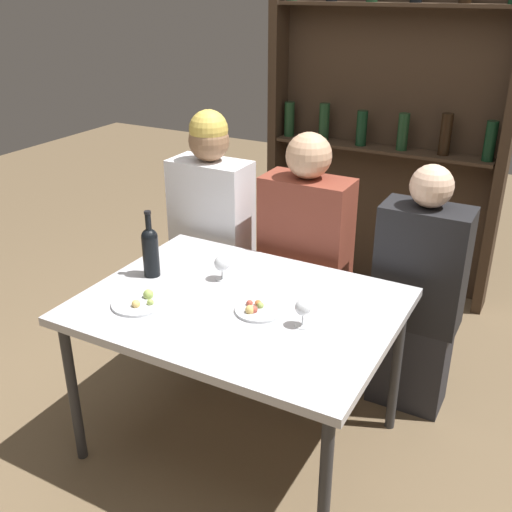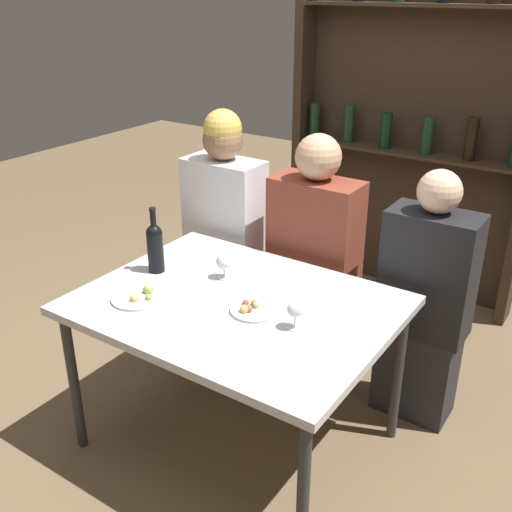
% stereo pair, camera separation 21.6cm
% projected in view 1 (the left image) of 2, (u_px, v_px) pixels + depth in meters
% --- Properties ---
extents(ground_plane, '(10.00, 10.00, 0.00)m').
position_uv_depth(ground_plane, '(241.00, 440.00, 2.74)').
color(ground_plane, brown).
extents(dining_table, '(1.26, 0.96, 0.72)m').
position_uv_depth(dining_table, '(239.00, 315.00, 2.46)').
color(dining_table, silver).
rests_on(dining_table, ground_plane).
extents(wine_rack_wall, '(1.52, 0.21, 2.05)m').
position_uv_depth(wine_rack_wall, '(385.00, 131.00, 3.78)').
color(wine_rack_wall, '#38281C').
rests_on(wine_rack_wall, ground_plane).
extents(wine_bottle, '(0.07, 0.07, 0.30)m').
position_uv_depth(wine_bottle, '(150.00, 249.00, 2.61)').
color(wine_bottle, black).
rests_on(wine_bottle, dining_table).
extents(wine_glass_0, '(0.06, 0.06, 0.11)m').
position_uv_depth(wine_glass_0, '(303.00, 308.00, 2.24)').
color(wine_glass_0, silver).
rests_on(wine_glass_0, dining_table).
extents(wine_glass_1, '(0.07, 0.07, 0.11)m').
position_uv_depth(wine_glass_1, '(222.00, 264.00, 2.60)').
color(wine_glass_1, silver).
rests_on(wine_glass_1, dining_table).
extents(food_plate_0, '(0.20, 0.20, 0.04)m').
position_uv_depth(food_plate_0, '(258.00, 309.00, 2.37)').
color(food_plate_0, silver).
rests_on(food_plate_0, dining_table).
extents(food_plate_1, '(0.22, 0.22, 0.05)m').
position_uv_depth(food_plate_1, '(140.00, 302.00, 2.42)').
color(food_plate_1, silver).
rests_on(food_plate_1, dining_table).
extents(seated_person_left, '(0.42, 0.22, 1.34)m').
position_uv_depth(seated_person_left, '(212.00, 238.00, 3.23)').
color(seated_person_left, '#26262B').
rests_on(seated_person_left, ground_plane).
extents(seated_person_center, '(0.43, 0.22, 1.29)m').
position_uv_depth(seated_person_center, '(305.00, 266.00, 3.01)').
color(seated_person_center, '#26262B').
rests_on(seated_person_center, ground_plane).
extents(seated_person_right, '(0.39, 0.22, 1.21)m').
position_uv_depth(seated_person_right, '(417.00, 299.00, 2.78)').
color(seated_person_right, '#26262B').
rests_on(seated_person_right, ground_plane).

